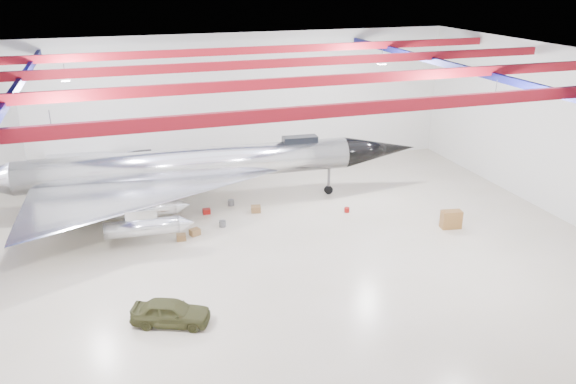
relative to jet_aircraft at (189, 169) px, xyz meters
name	(u,v)px	position (x,y,z in m)	size (l,w,h in m)	color
floor	(265,251)	(3.12, -7.96, -2.79)	(40.00, 40.00, 0.00)	#B8AE92
wall_back	(213,105)	(3.12, 7.04, 2.71)	(40.00, 40.00, 0.00)	silver
wall_right	(557,132)	(23.12, -7.96, 2.71)	(30.00, 30.00, 0.00)	silver
ceiling	(262,62)	(3.12, -7.96, 8.21)	(40.00, 40.00, 0.00)	#0A0F38
ceiling_structure	(262,75)	(3.12, -7.96, 7.53)	(39.50, 29.50, 1.08)	maroon
jet_aircraft	(189,169)	(0.00, 0.00, 0.00)	(31.22, 18.92, 8.51)	silver
jeep	(171,312)	(-3.06, -13.70, -2.17)	(1.47, 3.65, 1.24)	#3B3C1E
desk	(451,219)	(15.30, -8.58, -2.20)	(1.28, 0.64, 1.18)	brown
crate_ply	(181,237)	(-1.40, -5.05, -2.59)	(0.58, 0.46, 0.40)	olive
toolbox_red	(207,211)	(0.80, -1.52, -2.61)	(0.51, 0.41, 0.36)	maroon
engine_drum	(222,224)	(1.41, -3.88, -2.59)	(0.44, 0.44, 0.39)	#59595B
parts_bin	(256,209)	(4.06, -2.27, -2.56)	(0.65, 0.52, 0.46)	olive
tool_chest	(347,210)	(9.98, -4.20, -2.63)	(0.36, 0.36, 0.33)	maroon
oil_barrel	(195,232)	(-0.49, -4.59, -2.58)	(0.60, 0.48, 0.42)	olive
spares_box	(231,203)	(2.70, -0.57, -2.59)	(0.44, 0.44, 0.40)	#59595B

